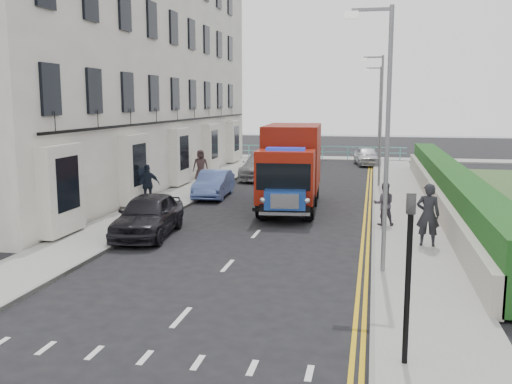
# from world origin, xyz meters

# --- Properties ---
(ground) EXTENTS (120.00, 120.00, 0.00)m
(ground) POSITION_xyz_m (0.00, 0.00, 0.00)
(ground) COLOR black
(ground) RESTS_ON ground
(pavement_west) EXTENTS (2.40, 38.00, 0.12)m
(pavement_west) POSITION_xyz_m (-5.20, 9.00, 0.06)
(pavement_west) COLOR gray
(pavement_west) RESTS_ON ground
(pavement_east) EXTENTS (2.60, 38.00, 0.12)m
(pavement_east) POSITION_xyz_m (5.30, 9.00, 0.06)
(pavement_east) COLOR gray
(pavement_east) RESTS_ON ground
(promenade) EXTENTS (30.00, 2.50, 0.12)m
(promenade) POSITION_xyz_m (0.00, 29.00, 0.06)
(promenade) COLOR gray
(promenade) RESTS_ON ground
(sea_plane) EXTENTS (120.00, 120.00, 0.00)m
(sea_plane) POSITION_xyz_m (0.00, 60.00, 0.00)
(sea_plane) COLOR #4D6069
(sea_plane) RESTS_ON ground
(terrace_west) EXTENTS (6.31, 30.20, 14.25)m
(terrace_west) POSITION_xyz_m (-9.47, 13.00, 7.17)
(terrace_west) COLOR white
(terrace_west) RESTS_ON ground
(garden_east) EXTENTS (1.45, 28.00, 1.75)m
(garden_east) POSITION_xyz_m (7.21, 9.00, 0.90)
(garden_east) COLOR #B2AD9E
(garden_east) RESTS_ON ground
(seafront_railing) EXTENTS (13.00, 0.08, 1.11)m
(seafront_railing) POSITION_xyz_m (0.00, 28.20, 0.58)
(seafront_railing) COLOR #59B2A5
(seafront_railing) RESTS_ON ground
(lamp_near) EXTENTS (1.23, 0.18, 7.00)m
(lamp_near) POSITION_xyz_m (4.18, -2.00, 4.00)
(lamp_near) COLOR slate
(lamp_near) RESTS_ON ground
(lamp_mid) EXTENTS (1.23, 0.18, 7.00)m
(lamp_mid) POSITION_xyz_m (4.18, 14.00, 4.00)
(lamp_mid) COLOR slate
(lamp_mid) RESTS_ON ground
(lamp_far) EXTENTS (1.23, 0.18, 7.00)m
(lamp_far) POSITION_xyz_m (4.18, 24.00, 4.00)
(lamp_far) COLOR slate
(lamp_far) RESTS_ON ground
(traffic_signal) EXTENTS (0.16, 0.20, 3.10)m
(traffic_signal) POSITION_xyz_m (4.60, -7.50, 2.07)
(traffic_signal) COLOR black
(traffic_signal) RESTS_ON ground
(bedford_lorry) EXTENTS (2.52, 5.28, 2.42)m
(bedford_lorry) POSITION_xyz_m (0.60, 5.26, 1.11)
(bedford_lorry) COLOR black
(bedford_lorry) RESTS_ON ground
(red_lorry) EXTENTS (2.70, 6.95, 3.58)m
(red_lorry) POSITION_xyz_m (0.44, 7.57, 1.90)
(red_lorry) COLOR black
(red_lorry) RESTS_ON ground
(parked_car_front) EXTENTS (2.11, 4.45, 1.47)m
(parked_car_front) POSITION_xyz_m (-3.60, 1.00, 0.73)
(parked_car_front) COLOR black
(parked_car_front) RESTS_ON ground
(parked_car_mid) EXTENTS (1.60, 3.99, 1.29)m
(parked_car_mid) POSITION_xyz_m (-3.60, 9.28, 0.65)
(parked_car_mid) COLOR #5974BF
(parked_car_mid) RESTS_ON ground
(parked_car_rear) EXTENTS (2.32, 5.39, 1.55)m
(parked_car_rear) POSITION_xyz_m (-2.60, 16.40, 0.77)
(parked_car_rear) COLOR #9E9FA3
(parked_car_rear) RESTS_ON ground
(seafront_car_left) EXTENTS (3.38, 5.23, 1.34)m
(seafront_car_left) POSITION_xyz_m (-1.79, 25.58, 0.67)
(seafront_car_left) COLOR black
(seafront_car_left) RESTS_ON ground
(seafront_car_right) EXTENTS (2.19, 4.12, 1.33)m
(seafront_car_right) POSITION_xyz_m (3.50, 25.10, 0.67)
(seafront_car_right) COLOR silver
(seafront_car_right) RESTS_ON ground
(pedestrian_east_near) EXTENTS (0.75, 0.52, 1.98)m
(pedestrian_east_near) POSITION_xyz_m (5.70, 1.06, 1.11)
(pedestrian_east_near) COLOR black
(pedestrian_east_near) RESTS_ON pavement_east
(pedestrian_east_far) EXTENTS (0.81, 0.66, 1.58)m
(pedestrian_east_far) POSITION_xyz_m (4.40, 3.88, 0.91)
(pedestrian_east_far) COLOR #3B343F
(pedestrian_east_far) RESTS_ON pavement_east
(pedestrian_west_near) EXTENTS (1.10, 0.96, 1.77)m
(pedestrian_west_near) POSITION_xyz_m (-5.69, 6.11, 1.01)
(pedestrian_west_near) COLOR black
(pedestrian_west_near) RESTS_ON pavement_west
(pedestrian_west_far) EXTENTS (0.98, 0.74, 1.81)m
(pedestrian_west_far) POSITION_xyz_m (-5.58, 13.55, 1.02)
(pedestrian_west_far) COLOR #3A2929
(pedestrian_west_far) RESTS_ON pavement_west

